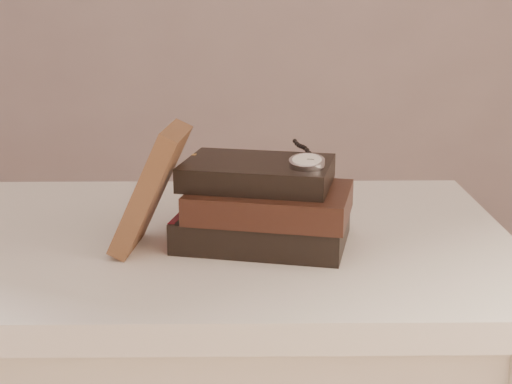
{
  "coord_description": "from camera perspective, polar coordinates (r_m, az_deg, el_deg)",
  "views": [
    {
      "loc": [
        0.11,
        -0.7,
        1.11
      ],
      "look_at": [
        0.12,
        0.31,
        0.82
      ],
      "focal_mm": 52.46,
      "sensor_mm": 36.0,
      "label": 1
    }
  ],
  "objects": [
    {
      "name": "book_stack",
      "position": [
        1.06,
        0.62,
        -1.06
      ],
      "size": [
        0.26,
        0.21,
        0.12
      ],
      "color": "black",
      "rests_on": "table"
    },
    {
      "name": "eyeglasses",
      "position": [
        1.14,
        -2.73,
        0.9
      ],
      "size": [
        0.12,
        0.13,
        0.05
      ],
      "color": "silver",
      "rests_on": "book_stack"
    },
    {
      "name": "pocket_watch",
      "position": [
        1.02,
        3.87,
        2.38
      ],
      "size": [
        0.06,
        0.15,
        0.02
      ],
      "color": "silver",
      "rests_on": "book_stack"
    },
    {
      "name": "journal",
      "position": [
        1.03,
        -8.02,
        0.27
      ],
      "size": [
        0.11,
        0.12,
        0.18
      ],
      "primitive_type": "cube",
      "rotation": [
        0.0,
        0.44,
        -0.11
      ],
      "color": "#482C1B",
      "rests_on": "table"
    },
    {
      "name": "table",
      "position": [
        1.15,
        -6.26,
        -7.56
      ],
      "size": [
        1.0,
        0.6,
        0.75
      ],
      "color": "silver",
      "rests_on": "ground"
    }
  ]
}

